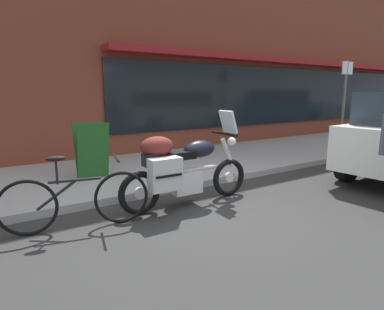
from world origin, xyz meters
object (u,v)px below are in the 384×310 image
Objects in this scene: parked_bicycle at (76,200)px; parking_sign_pole at (344,98)px; sandwich_board_sign at (92,150)px; touring_motorcycle at (181,167)px.

parked_bicycle is 7.30m from parking_sign_pole.
parked_bicycle is 2.02m from sandwich_board_sign.
sandwich_board_sign reaches higher than parked_bicycle.
touring_motorcycle is at bearing -68.19° from sandwich_board_sign.
touring_motorcycle reaches higher than parked_bicycle.
sandwich_board_sign is (-0.75, 1.88, 0.03)m from touring_motorcycle.
parked_bicycle is 0.73× the size of parking_sign_pole.
parking_sign_pole is at bearing 11.06° from touring_motorcycle.
sandwich_board_sign is (0.73, 1.87, 0.26)m from parked_bicycle.
parking_sign_pole is (6.40, -0.78, 0.89)m from sandwich_board_sign.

